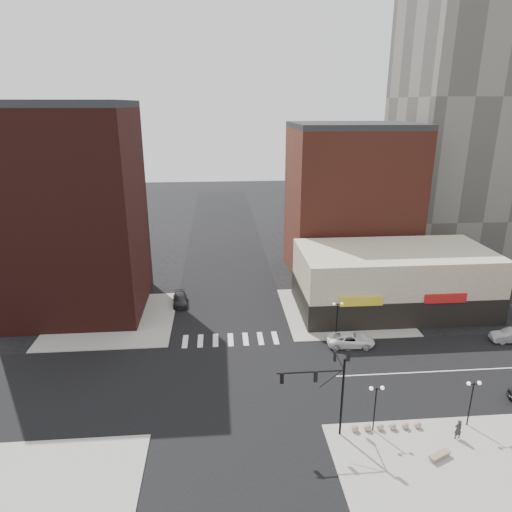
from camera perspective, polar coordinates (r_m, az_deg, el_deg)
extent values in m
plane|color=black|center=(45.57, -2.74, -15.39)|extent=(240.00, 240.00, 0.00)
cube|color=black|center=(45.56, -2.74, -15.38)|extent=(200.00, 14.00, 0.02)
cube|color=black|center=(45.56, -2.74, -15.37)|extent=(14.00, 200.00, 0.02)
cube|color=gray|center=(59.67, -17.47, -7.55)|extent=(15.00, 15.00, 0.12)
cube|color=gray|center=(60.18, 10.74, -6.75)|extent=(15.00, 15.00, 0.12)
cube|color=gray|center=(38.73, 25.20, -24.46)|extent=(18.00, 14.00, 0.12)
cube|color=#371411|center=(60.51, -21.99, 4.84)|extent=(16.00, 15.00, 25.00)
cube|color=#371411|center=(80.58, -27.22, 2.48)|extent=(20.00, 18.00, 12.00)
cube|color=maroon|center=(71.71, 11.64, 6.53)|extent=(18.00, 15.00, 22.00)
cube|color=beige|center=(61.11, 16.73, -2.82)|extent=(24.00, 12.00, 8.00)
cube|color=black|center=(61.96, 16.54, -4.80)|extent=(24.20, 12.20, 3.40)
cylinder|color=black|center=(37.98, 10.72, -17.06)|extent=(0.18, 0.18, 7.00)
cylinder|color=black|center=(36.03, 6.84, -14.21)|extent=(5.20, 0.11, 0.11)
cylinder|color=black|center=(36.73, 9.33, -14.93)|extent=(1.72, 0.06, 1.46)
cylinder|color=black|center=(37.82, 10.35, -12.68)|extent=(0.11, 3.00, 0.11)
cube|color=black|center=(35.90, 3.25, -14.98)|extent=(0.28, 0.18, 0.95)
sphere|color=red|center=(35.74, 3.26, -14.58)|extent=(0.16, 0.16, 0.16)
cube|color=black|center=(36.32, 7.46, -14.69)|extent=(0.28, 0.18, 0.95)
sphere|color=red|center=(36.16, 7.48, -14.29)|extent=(0.16, 0.16, 0.16)
cube|color=black|center=(39.10, 9.82, -12.21)|extent=(0.18, 0.28, 0.95)
sphere|color=red|center=(38.95, 9.85, -11.83)|extent=(0.16, 0.16, 0.16)
cube|color=black|center=(35.99, 11.48, -12.08)|extent=(0.28, 0.18, 0.95)
sphere|color=red|center=(35.84, 11.51, -11.67)|extent=(0.16, 0.16, 0.16)
cylinder|color=black|center=(39.70, 14.62, -18.07)|extent=(0.11, 0.11, 4.00)
cylinder|color=black|center=(38.62, 14.85, -15.80)|extent=(0.90, 0.06, 0.06)
sphere|color=white|center=(38.43, 14.21, -15.75)|extent=(0.32, 0.32, 0.32)
sphere|color=white|center=(38.71, 15.52, -15.60)|extent=(0.32, 0.32, 0.32)
cylinder|color=black|center=(42.81, 25.22, -16.42)|extent=(0.11, 0.11, 4.00)
cylinder|color=black|center=(41.81, 25.58, -14.26)|extent=(0.90, 0.06, 0.06)
sphere|color=white|center=(41.55, 25.05, -14.24)|extent=(0.32, 0.32, 0.32)
sphere|color=white|center=(41.98, 26.15, -14.06)|extent=(0.32, 0.32, 0.32)
cylinder|color=black|center=(53.03, 10.07, -7.84)|extent=(0.11, 0.11, 4.00)
cylinder|color=black|center=(52.22, 10.19, -5.97)|extent=(0.90, 0.06, 0.06)
sphere|color=white|center=(52.07, 9.72, -5.90)|extent=(0.32, 0.32, 0.32)
sphere|color=white|center=(52.30, 10.68, -5.85)|extent=(0.32, 0.32, 0.32)
sphere|color=gray|center=(40.31, 12.26, -20.29)|extent=(0.58, 0.58, 0.58)
sphere|color=gray|center=(40.60, 13.77, -20.10)|extent=(0.58, 0.58, 0.58)
sphere|color=gray|center=(40.91, 15.26, -19.90)|extent=(0.58, 0.58, 0.58)
sphere|color=gray|center=(41.25, 16.72, -19.69)|extent=(0.58, 0.58, 0.58)
sphere|color=gray|center=(41.61, 18.15, -19.47)|extent=(0.58, 0.58, 0.58)
sphere|color=gray|center=(41.99, 19.55, -19.24)|extent=(0.58, 0.58, 0.58)
imported|color=white|center=(52.08, 11.75, -10.19)|extent=(5.39, 2.77, 1.46)
imported|color=#9A9A9F|center=(59.19, 29.31, -8.67)|extent=(4.60, 1.89, 1.48)
imported|color=black|center=(61.76, -9.47, -5.39)|extent=(2.18, 4.65, 1.31)
imported|color=#2B272D|center=(41.69, 23.94, -19.19)|extent=(0.66, 0.47, 1.71)
cube|color=#856E5B|center=(39.79, 21.95, -22.23)|extent=(1.69, 1.09, 0.31)
cube|color=#856E5B|center=(39.65, 21.99, -21.99)|extent=(1.92, 1.27, 0.12)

